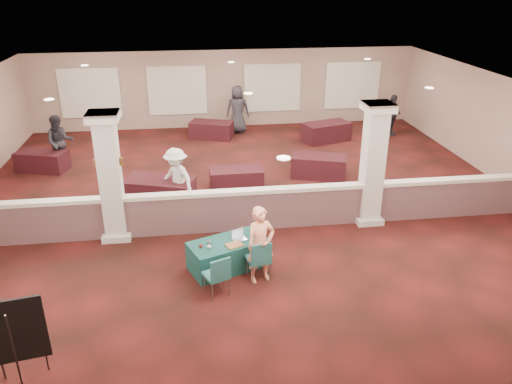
{
  "coord_description": "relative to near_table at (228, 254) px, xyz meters",
  "views": [
    {
      "loc": [
        -1.55,
        -12.87,
        6.08
      ],
      "look_at": [
        -0.07,
        -2.0,
        1.24
      ],
      "focal_mm": 35.0,
      "sensor_mm": 36.0,
      "label": 1
    }
  ],
  "objects": [
    {
      "name": "ground",
      "position": [
        0.86,
        3.27,
        -0.33
      ],
      "size": [
        16.0,
        16.0,
        0.0
      ],
      "primitive_type": "plane",
      "color": "#431110",
      "rests_on": "ground"
    },
    {
      "name": "wall_back",
      "position": [
        0.86,
        11.27,
        1.27
      ],
      "size": [
        16.0,
        0.04,
        3.2
      ],
      "primitive_type": "cube",
      "color": "#896D5E",
      "rests_on": "ground"
    },
    {
      "name": "wall_front",
      "position": [
        0.86,
        -4.73,
        1.27
      ],
      "size": [
        16.0,
        0.04,
        3.2
      ],
      "primitive_type": "cube",
      "color": "#896D5E",
      "rests_on": "ground"
    },
    {
      "name": "ceiling",
      "position": [
        0.86,
        3.27,
        2.87
      ],
      "size": [
        16.0,
        16.0,
        0.02
      ],
      "primitive_type": "cube",
      "color": "white",
      "rests_on": "wall_back"
    },
    {
      "name": "partition_wall",
      "position": [
        0.86,
        1.77,
        0.24
      ],
      "size": [
        15.6,
        0.28,
        1.1
      ],
      "color": "brown",
      "rests_on": "ground"
    },
    {
      "name": "column_left",
      "position": [
        -2.64,
        1.77,
        1.31
      ],
      "size": [
        0.72,
        0.72,
        3.2
      ],
      "color": "beige",
      "rests_on": "ground"
    },
    {
      "name": "column_right",
      "position": [
        3.86,
        1.77,
        1.31
      ],
      "size": [
        0.72,
        0.72,
        3.2
      ],
      "color": "beige",
      "rests_on": "ground"
    },
    {
      "name": "sconce_left",
      "position": [
        -2.92,
        1.77,
        1.67
      ],
      "size": [
        0.12,
        0.12,
        0.18
      ],
      "color": "brown",
      "rests_on": "column_left"
    },
    {
      "name": "sconce_right",
      "position": [
        -2.36,
        1.77,
        1.67
      ],
      "size": [
        0.12,
        0.12,
        0.18
      ],
      "color": "brown",
      "rests_on": "column_left"
    },
    {
      "name": "near_table",
      "position": [
        0.0,
        0.0,
        0.0
      ],
      "size": [
        1.89,
        1.41,
        0.65
      ],
      "primitive_type": "cube",
      "rotation": [
        0.0,
        0.0,
        0.37
      ],
      "color": "#103C37",
      "rests_on": "ground"
    },
    {
      "name": "conf_chair_main",
      "position": [
        0.62,
        -0.59,
        0.23
      ],
      "size": [
        0.55,
        0.56,
        0.94
      ],
      "rotation": [
        0.0,
        0.0,
        0.2
      ],
      "color": "#1F5A5C",
      "rests_on": "ground"
    },
    {
      "name": "conf_chair_side",
      "position": [
        -0.29,
        -1.07,
        0.22
      ],
      "size": [
        0.6,
        0.6,
        0.92
      ],
      "rotation": [
        0.0,
        0.0,
        0.4
      ],
      "color": "#1F5A5C",
      "rests_on": "ground"
    },
    {
      "name": "easel_board",
      "position": [
        -3.54,
        -3.02,
        0.7
      ],
      "size": [
        0.94,
        0.53,
        1.62
      ],
      "rotation": [
        0.0,
        0.0,
        0.17
      ],
      "color": "black",
      "rests_on": "ground"
    },
    {
      "name": "woman",
      "position": [
        0.64,
        -0.59,
        0.53
      ],
      "size": [
        0.71,
        0.57,
        1.71
      ],
      "primitive_type": "imported",
      "rotation": [
        0.0,
        0.0,
        0.3
      ],
      "color": "#FF936E",
      "rests_on": "ground"
    },
    {
      "name": "far_table_front_left",
      "position": [
        -1.64,
        3.57,
        0.06
      ],
      "size": [
        2.1,
        1.52,
        0.77
      ],
      "primitive_type": "cube",
      "rotation": [
        0.0,
        0.0,
        -0.33
      ],
      "color": "black",
      "rests_on": "ground"
    },
    {
      "name": "far_table_front_center",
      "position": [
        0.62,
        4.39,
        -0.0
      ],
      "size": [
        1.6,
        0.81,
        0.65
      ],
      "primitive_type": "cube",
      "rotation": [
        0.0,
        0.0,
        0.01
      ],
      "color": "black",
      "rests_on": "ground"
    },
    {
      "name": "far_table_front_right",
      "position": [
        3.36,
        5.04,
        0.02
      ],
      "size": [
        1.91,
        1.37,
        0.7
      ],
      "primitive_type": "cube",
      "rotation": [
        0.0,
        0.0,
        -0.33
      ],
      "color": "black",
      "rests_on": "ground"
    },
    {
      "name": "far_table_back_left",
      "position": [
        -5.64,
        6.84,
        0.0
      ],
      "size": [
        1.77,
        1.23,
        0.65
      ],
      "primitive_type": "cube",
      "rotation": [
        0.0,
        0.0,
        -0.29
      ],
      "color": "black",
      "rests_on": "ground"
    },
    {
      "name": "far_table_back_center",
      "position": [
        0.15,
        9.62,
        0.01
      ],
      "size": [
        1.83,
        1.31,
        0.67
      ],
      "primitive_type": "cube",
      "rotation": [
        0.0,
        0.0,
        -0.33
      ],
      "color": "black",
      "rests_on": "ground"
    },
    {
      "name": "far_table_back_right",
      "position": [
        4.58,
        8.64,
        0.04
      ],
      "size": [
        1.98,
        1.4,
        0.73
      ],
      "primitive_type": "cube",
      "rotation": [
        0.0,
        0.0,
        0.31
      ],
      "color": "black",
      "rests_on": "ground"
    },
    {
      "name": "attendee_a",
      "position": [
        -5.0,
        6.93,
        0.59
      ],
      "size": [
        0.96,
        0.66,
        1.83
      ],
      "primitive_type": "imported",
      "rotation": [
        0.0,
        0.0,
        0.21
      ],
      "color": "black",
      "rests_on": "ground"
    },
    {
      "name": "attendee_b",
      "position": [
        -1.14,
        3.27,
        0.55
      ],
      "size": [
        1.15,
        1.17,
        1.76
      ],
      "primitive_type": "imported",
      "rotation": [
        0.0,
        0.0,
        -0.8
      ],
      "color": "#BBBCB7",
      "rests_on": "ground"
    },
    {
      "name": "attendee_c",
      "position": [
        7.36,
        9.04,
        0.5
      ],
      "size": [
        1.08,
        0.86,
        1.66
      ],
      "primitive_type": "imported",
      "rotation": [
        0.0,
        0.0,
        0.48
      ],
      "color": "black",
      "rests_on": "ground"
    },
    {
      "name": "attendee_d",
      "position": [
        1.27,
        10.27,
        0.64
      ],
      "size": [
        1.02,
        0.65,
        1.92
      ],
      "primitive_type": "imported",
      "rotation": [
        0.0,
        0.0,
        2.99
      ],
      "color": "black",
      "rests_on": "ground"
    },
    {
      "name": "laptop_base",
      "position": [
        0.27,
        0.06,
        0.33
      ],
      "size": [
        0.35,
        0.3,
        0.02
      ],
      "primitive_type": "cube",
      "rotation": [
        0.0,
        0.0,
        0.37
      ],
      "color": "#BCBCC1",
      "rests_on": "near_table"
    },
    {
      "name": "laptop_screen",
      "position": [
        0.23,
        0.15,
        0.44
      ],
      "size": [
        0.28,
        0.12,
        0.2
      ],
      "primitive_type": "cube",
      "rotation": [
        0.0,
        0.0,
        0.37
      ],
      "color": "#BCBCC1",
      "rests_on": "near_table"
    },
    {
      "name": "screen_glow",
      "position": [
        0.23,
        0.15,
        0.43
      ],
      "size": [
        0.25,
        0.1,
        0.17
      ],
      "primitive_type": "cube",
      "rotation": [
        0.0,
        0.0,
        0.37
      ],
      "color": "silver",
      "rests_on": "near_table"
    },
    {
      "name": "knitting",
      "position": [
        0.12,
        -0.19,
        0.34
      ],
      "size": [
        0.43,
        0.38,
        0.03
      ],
      "primitive_type": "cube",
      "rotation": [
        0.0,
        0.0,
        0.37
      ],
      "color": "orange",
      "rests_on": "near_table"
    },
    {
      "name": "yarn_cream",
      "position": [
        -0.43,
        -0.26,
        0.38
      ],
      "size": [
        0.1,
        0.1,
        0.1
      ],
      "primitive_type": "sphere",
      "color": "beige",
      "rests_on": "near_table"
    },
    {
      "name": "yarn_red",
      "position": [
        -0.6,
        -0.19,
        0.37
      ],
      "size": [
        0.09,
        0.09,
        0.09
      ],
      "primitive_type": "sphere",
      "color": "maroon",
      "rests_on": "near_table"
    },
    {
      "name": "yarn_grey",
      "position": [
        -0.41,
        -0.05,
        0.37
      ],
      "size": [
        0.09,
        0.09,
        0.09
      ],
      "primitive_type": "sphere",
      "color": "#49494E",
      "rests_on": "near_table"
    },
    {
      "name": "scissors",
      "position": [
        0.63,
        -0.02,
        0.33
      ],
      "size": [
        0.11,
        0.06,
        0.01
      ],
      "primitive_type": "cube",
      "rotation": [
        0.0,
        0.0,
        0.37
      ],
      "color": "#AC1512",
      "rests_on": "near_table"
    }
  ]
}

